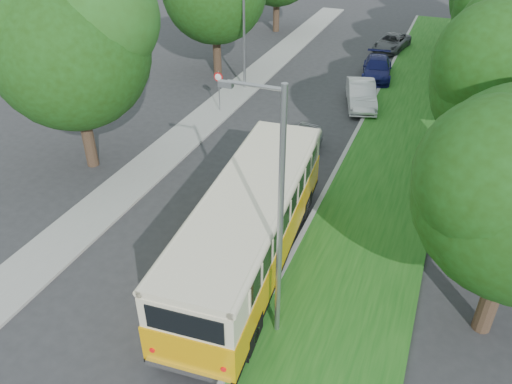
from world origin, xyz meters
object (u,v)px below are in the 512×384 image
at_px(car_white, 361,94).
at_px(car_blue, 377,68).
at_px(lamppost_near, 277,215).
at_px(vintage_bus, 250,228).
at_px(car_silver, 291,144).
at_px(lamppost_far, 242,24).
at_px(car_grey, 392,42).

xyz_separation_m(car_white, car_blue, (0.00, 5.26, -0.06)).
relative_size(lamppost_near, vintage_bus, 0.74).
bearing_deg(vintage_bus, car_blue, 83.79).
bearing_deg(vintage_bus, car_silver, 93.89).
height_order(car_silver, car_blue, car_silver).
relative_size(lamppost_far, car_silver, 1.76).
bearing_deg(lamppost_near, car_grey, 92.39).
height_order(car_white, car_grey, car_white).
bearing_deg(car_white, lamppost_far, 163.57).
bearing_deg(car_blue, car_silver, -106.22).
bearing_deg(car_white, lamppost_near, -102.55).
height_order(lamppost_near, lamppost_far, lamppost_near).
distance_m(car_silver, car_blue, 13.13).
xyz_separation_m(lamppost_near, lamppost_far, (-8.91, 18.50, -0.25)).
height_order(vintage_bus, car_white, vintage_bus).
distance_m(car_white, car_blue, 5.26).
distance_m(lamppost_near, car_blue, 24.06).
xyz_separation_m(lamppost_near, car_grey, (-1.27, 30.57, -3.75)).
xyz_separation_m(car_silver, car_white, (1.85, 7.74, 0.01)).
distance_m(lamppost_near, vintage_bus, 4.22).
bearing_deg(lamppost_far, car_silver, -52.98).
distance_m(vintage_bus, car_white, 15.92).
distance_m(lamppost_far, car_silver, 10.29).
bearing_deg(car_silver, lamppost_near, -62.54).
height_order(car_silver, car_grey, car_silver).
xyz_separation_m(lamppost_near, car_blue, (-1.21, 23.74, -3.69)).
xyz_separation_m(lamppost_near, car_white, (-1.21, 18.48, -3.63)).
bearing_deg(car_blue, lamppost_far, -153.89).
bearing_deg(lamppost_near, car_silver, 105.87).
distance_m(vintage_bus, car_grey, 27.99).
height_order(car_silver, car_white, car_white).
relative_size(car_white, car_grey, 1.01).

